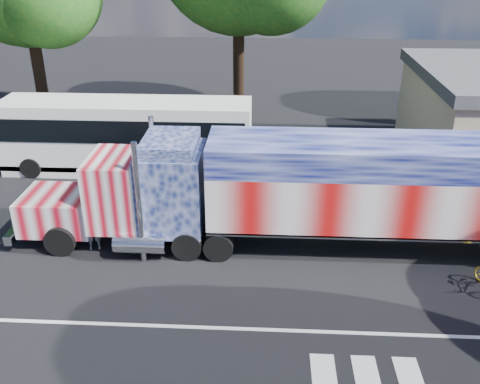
{
  "coord_description": "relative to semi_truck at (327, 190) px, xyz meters",
  "views": [
    {
      "loc": [
        1.05,
        -16.27,
        11.19
      ],
      "look_at": [
        0.0,
        3.0,
        1.9
      ],
      "focal_mm": 40.0,
      "sensor_mm": 36.0,
      "label": 1
    }
  ],
  "objects": [
    {
      "name": "ground",
      "position": [
        -3.38,
        -2.19,
        -2.47
      ],
      "size": [
        100.0,
        100.0,
        0.0
      ],
      "primitive_type": "plane",
      "color": "black"
    },
    {
      "name": "lane_markings",
      "position": [
        -1.67,
        -5.96,
        -2.46
      ],
      "size": [
        30.0,
        2.67,
        0.01
      ],
      "color": "silver",
      "rests_on": "ground"
    },
    {
      "name": "semi_truck",
      "position": [
        0.0,
        0.0,
        0.0
      ],
      "size": [
        22.49,
        3.55,
        4.8
      ],
      "color": "black",
      "rests_on": "ground"
    },
    {
      "name": "coach_bus",
      "position": [
        -9.54,
        7.22,
        -0.55
      ],
      "size": [
        12.72,
        2.96,
        3.7
      ],
      "color": "white",
      "rests_on": "ground"
    },
    {
      "name": "woman",
      "position": [
        -9.03,
        -0.69,
        -1.56
      ],
      "size": [
        0.76,
        0.61,
        1.82
      ],
      "primitive_type": "imported",
      "rotation": [
        0.0,
        0.0,
        0.28
      ],
      "color": "slate",
      "rests_on": "ground"
    }
  ]
}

